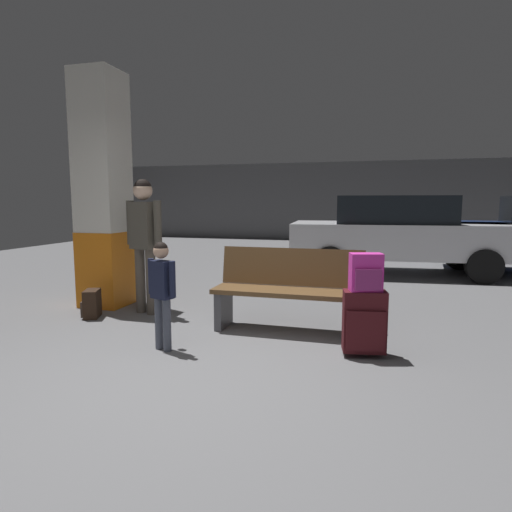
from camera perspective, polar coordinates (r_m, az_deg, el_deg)
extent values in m
cube|color=slate|center=(7.19, 3.88, -4.46)|extent=(18.00, 18.00, 0.10)
cube|color=#565658|center=(15.82, 10.63, 7.07)|extent=(18.00, 0.12, 2.80)
cube|color=orange|center=(6.18, -19.13, -1.58)|extent=(0.57, 0.57, 1.00)
cube|color=silver|center=(6.15, -19.73, 12.72)|extent=(0.56, 0.56, 2.07)
cube|color=brown|center=(4.64, 4.08, -4.76)|extent=(1.60, 0.44, 0.05)
cube|color=brown|center=(4.84, 4.71, -1.45)|extent=(1.60, 0.12, 0.42)
cube|color=#4C4C51|center=(4.89, -4.29, -6.95)|extent=(0.08, 0.40, 0.41)
cube|color=#4C4C51|center=(4.61, 12.94, -7.99)|extent=(0.08, 0.40, 0.41)
cube|color=#471419|center=(4.07, 14.10, -8.35)|extent=(0.41, 0.26, 0.56)
cube|color=#471419|center=(3.98, 14.30, -9.61)|extent=(0.34, 0.08, 0.36)
cube|color=#A5A5AA|center=(4.09, 14.06, -4.43)|extent=(0.14, 0.05, 0.02)
cylinder|color=black|center=(4.23, 11.61, -12.00)|extent=(0.03, 0.05, 0.04)
cylinder|color=black|center=(4.27, 15.98, -11.93)|extent=(0.03, 0.05, 0.04)
cube|color=#D833A5|center=(3.98, 14.30, -2.09)|extent=(0.31, 0.23, 0.34)
cube|color=#8E2B70|center=(3.90, 14.60, -3.05)|extent=(0.23, 0.09, 0.19)
cylinder|color=black|center=(3.96, 14.37, 0.17)|extent=(0.06, 0.04, 0.02)
cylinder|color=#4C5160|center=(4.18, -11.66, -8.94)|extent=(0.08, 0.08, 0.50)
cylinder|color=#4C5160|center=(4.26, -12.71, -8.65)|extent=(0.08, 0.08, 0.50)
cube|color=#191E38|center=(4.12, -12.35, -3.06)|extent=(0.23, 0.19, 0.35)
cylinder|color=#191E38|center=(4.01, -10.98, -3.05)|extent=(0.06, 0.06, 0.34)
cylinder|color=#191E38|center=(4.23, -13.66, -2.60)|extent=(0.06, 0.06, 0.34)
sphere|color=tan|center=(4.08, -12.45, 0.65)|extent=(0.14, 0.14, 0.14)
sphere|color=black|center=(4.08, -12.46, 0.93)|extent=(0.13, 0.13, 0.13)
cylinder|color=white|center=(4.24, -11.94, -2.52)|extent=(0.06, 0.06, 0.10)
cylinder|color=red|center=(4.23, -11.97, -1.52)|extent=(0.01, 0.01, 0.06)
cylinder|color=brown|center=(5.52, -13.70, -3.35)|extent=(0.12, 0.12, 0.82)
cylinder|color=brown|center=(5.66, -15.01, -3.14)|extent=(0.12, 0.12, 0.82)
cube|color=#4C473D|center=(5.51, -14.59, 3.93)|extent=(0.38, 0.29, 0.58)
cylinder|color=#4C473D|center=(5.33, -12.85, 4.20)|extent=(0.10, 0.10, 0.55)
cylinder|color=#4C473D|center=(5.68, -16.23, 4.26)|extent=(0.10, 0.10, 0.55)
sphere|color=beige|center=(5.50, -14.73, 8.37)|extent=(0.23, 0.23, 0.23)
sphere|color=black|center=(5.50, -14.74, 8.70)|extent=(0.21, 0.21, 0.21)
cube|color=black|center=(5.63, -20.82, -5.90)|extent=(0.26, 0.32, 0.34)
cube|color=#423328|center=(5.67, -21.73, -6.40)|extent=(0.12, 0.22, 0.19)
cylinder|color=black|center=(5.60, -20.89, -4.33)|extent=(0.05, 0.06, 0.02)
cube|color=silver|center=(8.82, 18.42, 2.07)|extent=(4.23, 2.04, 0.64)
cube|color=black|center=(8.77, 17.59, 5.87)|extent=(2.22, 1.71, 0.52)
cylinder|color=black|center=(9.88, 25.23, 0.11)|extent=(0.61, 0.25, 0.60)
cylinder|color=black|center=(8.35, 27.90, -1.22)|extent=(0.61, 0.25, 0.60)
cylinder|color=black|center=(9.58, 9.99, 0.48)|extent=(0.61, 0.25, 0.60)
cylinder|color=black|center=(7.99, 9.76, -0.83)|extent=(0.61, 0.25, 0.60)
cylinder|color=black|center=(9.06, 27.88, -0.63)|extent=(0.62, 0.26, 0.60)
cylinder|color=black|center=(10.64, 26.97, 0.47)|extent=(0.62, 0.26, 0.60)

